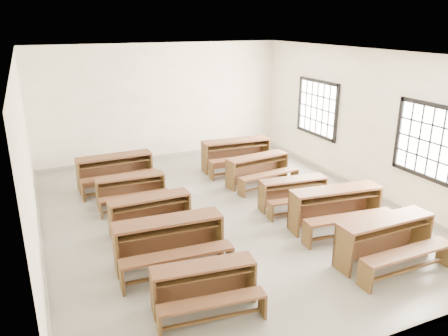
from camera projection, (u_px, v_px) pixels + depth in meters
name	position (u px, v px, depth m)	size (l,w,h in m)	color
room	(228.00, 111.00, 8.29)	(8.50, 8.50, 3.20)	slate
desk_set_0	(204.00, 284.00, 5.94)	(1.51, 0.90, 0.64)	brown
desk_set_1	(170.00, 239.00, 6.97)	(1.78, 0.99, 0.78)	brown
desk_set_2	(151.00, 212.00, 8.11)	(1.52, 0.80, 0.68)	brown
desk_set_3	(131.00, 188.00, 9.28)	(1.46, 0.79, 0.65)	brown
desk_set_4	(116.00, 169.00, 10.24)	(1.75, 0.95, 0.78)	brown
desk_set_5	(386.00, 238.00, 7.04)	(1.71, 0.90, 0.76)	brown
desk_set_6	(337.00, 206.00, 8.21)	(1.85, 1.11, 0.79)	brown
desk_set_7	(294.00, 191.00, 9.12)	(1.51, 0.90, 0.65)	brown
desk_set_8	(259.00, 168.00, 10.44)	(1.66, 1.00, 0.71)	brown
desk_set_9	(237.00, 153.00, 11.45)	(1.85, 1.04, 0.81)	brown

